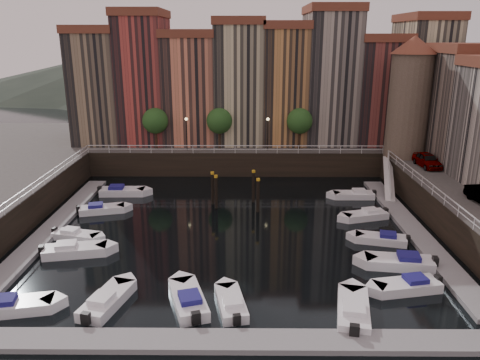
{
  "coord_description": "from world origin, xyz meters",
  "views": [
    {
      "loc": [
        1.06,
        -39.55,
        16.66
      ],
      "look_at": [
        0.7,
        4.0,
        3.27
      ],
      "focal_mm": 35.0,
      "sensor_mm": 36.0,
      "label": 1
    }
  ],
  "objects_px": {
    "boat_left_0": "(13,306)",
    "boat_left_1": "(74,250)",
    "corner_tower": "(409,96)",
    "boat_left_2": "(75,235)",
    "car_a": "(427,161)",
    "mooring_pilings": "(235,191)",
    "gangway": "(389,176)"
  },
  "relations": [
    {
      "from": "boat_left_1",
      "to": "car_a",
      "type": "xyz_separation_m",
      "value": [
        33.4,
        15.37,
        3.37
      ]
    },
    {
      "from": "boat_left_0",
      "to": "gangway",
      "type": "bearing_deg",
      "value": 26.52
    },
    {
      "from": "mooring_pilings",
      "to": "boat_left_2",
      "type": "xyz_separation_m",
      "value": [
        -13.57,
        -8.17,
        -1.32
      ]
    },
    {
      "from": "boat_left_1",
      "to": "corner_tower",
      "type": "bearing_deg",
      "value": 21.24
    },
    {
      "from": "corner_tower",
      "to": "gangway",
      "type": "distance_m",
      "value": 9.86
    },
    {
      "from": "gangway",
      "to": "boat_left_2",
      "type": "relative_size",
      "value": 1.89
    },
    {
      "from": "boat_left_2",
      "to": "car_a",
      "type": "height_order",
      "value": "car_a"
    },
    {
      "from": "gangway",
      "to": "corner_tower",
      "type": "bearing_deg",
      "value": 57.2
    },
    {
      "from": "boat_left_2",
      "to": "mooring_pilings",
      "type": "bearing_deg",
      "value": 45.09
    },
    {
      "from": "corner_tower",
      "to": "car_a",
      "type": "height_order",
      "value": "corner_tower"
    },
    {
      "from": "boat_left_2",
      "to": "car_a",
      "type": "xyz_separation_m",
      "value": [
        34.34,
        12.32,
        3.44
      ]
    },
    {
      "from": "gangway",
      "to": "car_a",
      "type": "xyz_separation_m",
      "value": [
        3.84,
        -0.42,
        1.85
      ]
    },
    {
      "from": "corner_tower",
      "to": "mooring_pilings",
      "type": "relative_size",
      "value": 2.78
    },
    {
      "from": "corner_tower",
      "to": "car_a",
      "type": "distance_m",
      "value": 8.15
    },
    {
      "from": "corner_tower",
      "to": "boat_left_1",
      "type": "distance_m",
      "value": 39.51
    },
    {
      "from": "corner_tower",
      "to": "boat_left_0",
      "type": "distance_m",
      "value": 44.97
    },
    {
      "from": "gangway",
      "to": "mooring_pilings",
      "type": "relative_size",
      "value": 1.68
    },
    {
      "from": "corner_tower",
      "to": "mooring_pilings",
      "type": "distance_m",
      "value": 23.42
    },
    {
      "from": "boat_left_0",
      "to": "car_a",
      "type": "relative_size",
      "value": 1.13
    },
    {
      "from": "corner_tower",
      "to": "boat_left_2",
      "type": "relative_size",
      "value": 3.14
    },
    {
      "from": "mooring_pilings",
      "to": "boat_left_1",
      "type": "xyz_separation_m",
      "value": [
        -12.63,
        -11.23,
        -1.25
      ]
    },
    {
      "from": "car_a",
      "to": "mooring_pilings",
      "type": "bearing_deg",
      "value": -172.72
    },
    {
      "from": "gangway",
      "to": "boat_left_1",
      "type": "height_order",
      "value": "gangway"
    },
    {
      "from": "boat_left_1",
      "to": "car_a",
      "type": "distance_m",
      "value": 36.92
    },
    {
      "from": "car_a",
      "to": "corner_tower",
      "type": "bearing_deg",
      "value": 96.8
    },
    {
      "from": "gangway",
      "to": "car_a",
      "type": "bearing_deg",
      "value": -6.26
    },
    {
      "from": "corner_tower",
      "to": "boat_left_1",
      "type": "bearing_deg",
      "value": -147.98
    },
    {
      "from": "corner_tower",
      "to": "boat_left_1",
      "type": "xyz_separation_m",
      "value": [
        -32.46,
        -20.3,
        -9.8
      ]
    },
    {
      "from": "boat_left_0",
      "to": "boat_left_1",
      "type": "xyz_separation_m",
      "value": [
        1.05,
        8.05,
        0.01
      ]
    },
    {
      "from": "corner_tower",
      "to": "boat_left_2",
      "type": "xyz_separation_m",
      "value": [
        -33.4,
        -17.24,
        -9.86
      ]
    },
    {
      "from": "boat_left_0",
      "to": "car_a",
      "type": "bearing_deg",
      "value": 22.82
    },
    {
      "from": "boat_left_1",
      "to": "boat_left_2",
      "type": "bearing_deg",
      "value": 96.4
    }
  ]
}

